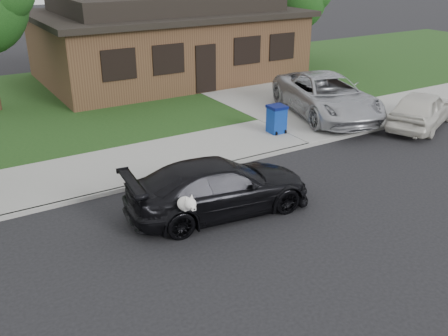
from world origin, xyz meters
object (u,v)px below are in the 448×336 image
sedan (219,187)px  minivan (327,95)px  white_compact (421,109)px  recycling_bin (277,119)px

sedan → minivan: size_ratio=0.86×
minivan → white_compact: minivan is taller
recycling_bin → white_compact: bearing=-18.9°
minivan → white_compact: size_ratio=1.41×
sedan → minivan: 8.68m
sedan → recycling_bin: 6.01m
sedan → recycling_bin: bearing=-44.7°
recycling_bin → sedan: bearing=-138.1°
sedan → white_compact: 9.93m
sedan → minivan: (7.45, 4.45, 0.24)m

